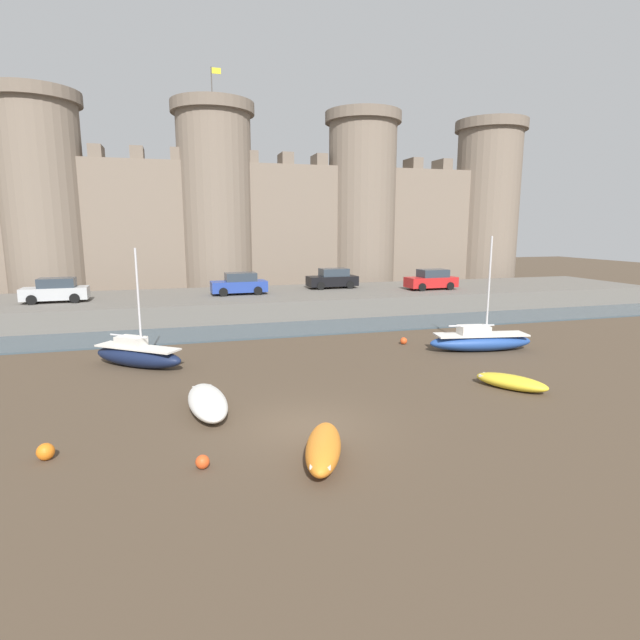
{
  "coord_description": "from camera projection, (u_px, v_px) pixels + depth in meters",
  "views": [
    {
      "loc": [
        -3.8,
        -14.84,
        6.38
      ],
      "look_at": [
        1.98,
        5.32,
        2.5
      ],
      "focal_mm": 28.0,
      "sensor_mm": 36.0,
      "label": 1
    }
  ],
  "objects": [
    {
      "name": "water_channel",
      "position": [
        244.0,
        332.0,
        30.9
      ],
      "size": [
        80.0,
        4.5,
        0.1
      ],
      "primitive_type": "cube",
      "color": "#3D4C56",
      "rests_on": "ground"
    },
    {
      "name": "mooring_buoy_near_shore",
      "position": [
        46.0,
        452.0,
        13.89
      ],
      "size": [
        0.48,
        0.48,
        0.48
      ],
      "primitive_type": "sphere",
      "color": "orange",
      "rests_on": "ground"
    },
    {
      "name": "ground_plane",
      "position": [
        307.0,
        427.0,
        16.22
      ],
      "size": [
        160.0,
        160.0,
        0.0
      ],
      "primitive_type": "plane",
      "color": "#4C3D2D"
    },
    {
      "name": "quay_road",
      "position": [
        231.0,
        304.0,
        37.63
      ],
      "size": [
        69.92,
        10.0,
        1.47
      ],
      "primitive_type": "cube",
      "color": "#666059",
      "rests_on": "ground"
    },
    {
      "name": "sailboat_foreground_left",
      "position": [
        138.0,
        355.0,
        23.17
      ],
      "size": [
        4.52,
        3.89,
        5.51
      ],
      "color": "#141E3D",
      "rests_on": "ground"
    },
    {
      "name": "castle",
      "position": [
        216.0,
        211.0,
        46.51
      ],
      "size": [
        65.41,
        7.49,
        20.47
      ],
      "color": "#7A6B5B",
      "rests_on": "ground"
    },
    {
      "name": "mooring_buoy_near_channel",
      "position": [
        202.0,
        462.0,
        13.39
      ],
      "size": [
        0.38,
        0.38,
        0.38
      ],
      "primitive_type": "sphere",
      "color": "#E04C1E",
      "rests_on": "ground"
    },
    {
      "name": "rowboat_near_channel_right",
      "position": [
        511.0,
        382.0,
        20.02
      ],
      "size": [
        2.44,
        2.92,
        0.57
      ],
      "color": "yellow",
      "rests_on": "ground"
    },
    {
      "name": "mooring_buoy_off_centre",
      "position": [
        404.0,
        341.0,
        27.73
      ],
      "size": [
        0.39,
        0.39,
        0.39
      ],
      "primitive_type": "sphere",
      "color": "#E04C1E",
      "rests_on": "ground"
    },
    {
      "name": "car_quay_centre_west",
      "position": [
        56.0,
        291.0,
        33.39
      ],
      "size": [
        4.16,
        1.99,
        1.62
      ],
      "color": "#B2B5B7",
      "rests_on": "quay_road"
    },
    {
      "name": "car_quay_centre_east",
      "position": [
        333.0,
        279.0,
        41.2
      ],
      "size": [
        4.16,
        1.99,
        1.62
      ],
      "color": "black",
      "rests_on": "quay_road"
    },
    {
      "name": "car_quay_west",
      "position": [
        431.0,
        280.0,
        40.34
      ],
      "size": [
        4.16,
        1.99,
        1.62
      ],
      "color": "red",
      "rests_on": "quay_road"
    },
    {
      "name": "car_quay_east",
      "position": [
        239.0,
        284.0,
        37.32
      ],
      "size": [
        4.16,
        1.99,
        1.62
      ],
      "color": "#263F99",
      "rests_on": "quay_road"
    },
    {
      "name": "rowboat_foreground_centre",
      "position": [
        207.0,
        401.0,
        17.54
      ],
      "size": [
        1.56,
        3.89,
        0.71
      ],
      "color": "silver",
      "rests_on": "ground"
    },
    {
      "name": "rowboat_midflat_centre",
      "position": [
        323.0,
        447.0,
        13.79
      ],
      "size": [
        1.98,
        3.29,
        0.77
      ],
      "color": "orange",
      "rests_on": "ground"
    },
    {
      "name": "sailboat_midflat_left",
      "position": [
        480.0,
        340.0,
        26.23
      ],
      "size": [
        5.66,
        2.32,
        5.98
      ],
      "color": "#234793",
      "rests_on": "ground"
    }
  ]
}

